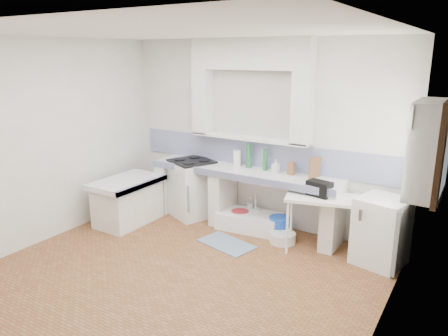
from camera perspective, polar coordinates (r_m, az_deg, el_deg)
The scene contains 36 objects.
floor at distance 5.35m, azimuth -5.79°, elevation -13.88°, with size 4.50×4.50×0.00m, color brown.
ceiling at distance 4.69m, azimuth -6.73°, elevation 17.63°, with size 4.50×4.50×0.00m, color white.
wall_back at distance 6.49m, azimuth 4.65°, elevation 4.51°, with size 4.50×4.50×0.00m, color white.
wall_front at distance 3.55m, azimuth -26.46°, elevation -6.02°, with size 4.50×4.50×0.00m, color white.
wall_left at distance 6.44m, azimuth -22.32°, elevation 3.34°, with size 4.50×4.50×0.00m, color white.
wall_right at distance 3.93m, azimuth 20.79°, elevation -3.45°, with size 4.50×4.50×0.00m, color white.
alcove_mass at distance 6.32m, azimuth 3.51°, elevation 14.96°, with size 1.90×0.25×0.45m, color white.
window_frame at distance 5.01m, azimuth 25.68°, elevation 2.26°, with size 0.35×0.86×1.06m, color #331E10.
lace_valance at distance 4.97m, azimuth 24.52°, elevation 6.76°, with size 0.01×0.84×0.24m, color white.
counter_slab at distance 6.40m, azimuth 2.52°, elevation -0.57°, with size 3.00×0.60×0.08m, color white.
counter_lip at distance 6.17m, azimuth 1.26°, elevation -1.17°, with size 3.00×0.04×0.10m, color navy.
counter_pier_left at distance 7.28m, azimuth -7.19°, elevation -2.43°, with size 0.20×0.55×0.82m, color white.
counter_pier_mid at distance 6.70m, azimuth -0.14°, elevation -3.86°, with size 0.20×0.55×0.82m, color white.
counter_pier_right at distance 6.02m, azimuth 14.26°, elevation -6.56°, with size 0.20×0.55×0.82m, color white.
peninsula_top at distance 6.77m, azimuth -12.81°, elevation -1.83°, with size 0.70×1.10×0.08m, color white.
peninsula_base at distance 6.88m, azimuth -12.64°, elevation -4.62°, with size 0.60×1.00×0.62m, color white.
peninsula_lip at distance 6.55m, azimuth -10.73°, elevation -2.28°, with size 0.04×1.10×0.10m, color navy.
backsplash at distance 6.54m, azimuth 4.53°, elevation 1.90°, with size 4.27×0.03×0.40m, color navy.
stove at distance 6.97m, azimuth -4.25°, elevation -2.80°, with size 0.64×0.61×0.90m, color white.
sink at distance 6.54m, azimuth 3.42°, elevation -7.16°, with size 0.94×0.51×0.23m, color white.
side_table at distance 5.88m, azimuth 12.70°, elevation -7.28°, with size 0.92×0.51×0.04m, color white.
fridge at distance 5.74m, azimuth 20.18°, elevation -7.91°, with size 0.56×0.56×0.86m, color white.
bucket_red at distance 6.60m, azimuth 2.16°, elevation -6.78°, with size 0.27×0.27×0.26m, color red.
bucket_orange at distance 6.49m, azimuth 5.06°, elevation -7.35°, with size 0.25×0.25×0.23m, color orange.
bucket_blue at distance 6.35m, azimuth 7.36°, elevation -7.69°, with size 0.30×0.30×0.28m, color blue.
basin_white at distance 6.16m, azimuth 7.80°, elevation -9.14°, with size 0.37×0.37×0.14m, color white.
water_bottle_a at distance 6.71m, azimuth 3.53°, elevation -6.02°, with size 0.09×0.09×0.34m, color silver.
water_bottle_b at distance 6.67m, azimuth 4.55°, elevation -6.46°, with size 0.08×0.08×0.29m, color silver.
black_bag at distance 5.73m, azimuth 12.58°, elevation -2.70°, with size 0.32×0.18×0.20m, color black.
green_bottle_a at distance 6.47m, azimuth 3.30°, elevation 1.62°, with size 0.08×0.08×0.37m, color #276535.
green_bottle_b at distance 6.35m, azimuth 5.54°, elevation 1.10°, with size 0.07×0.07×0.32m, color #276535.
knife_block at distance 6.17m, azimuth 8.96°, elevation -0.04°, with size 0.09×0.08×0.19m, color brown.
cutting_board at distance 6.07m, azimuth 12.00°, elevation 0.05°, with size 0.02×0.21×0.29m, color brown.
paper_towel at distance 6.57m, azimuth 1.76°, elevation 1.31°, with size 0.12×0.12×0.24m, color white.
soap_bottle at distance 6.23m, azimuth 6.88°, elevation 0.25°, with size 0.09×0.09×0.20m, color white.
rug at distance 6.07m, azimuth 0.35°, elevation -10.05°, with size 0.78×0.44×0.01m, color #2F4D7F.
Camera 1 is at (2.89, -3.69, 2.58)m, focal length 34.34 mm.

